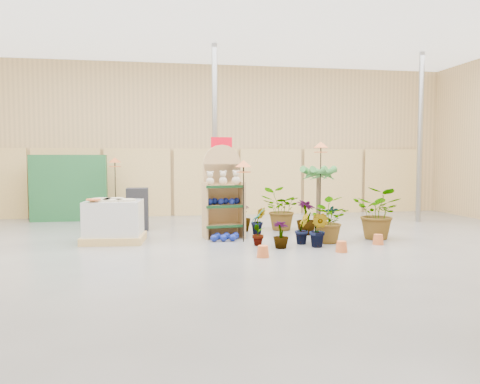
# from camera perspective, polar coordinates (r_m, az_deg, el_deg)

# --- Properties ---
(room) EXTENTS (15.20, 12.10, 4.70)m
(room) POSITION_cam_1_polar(r_m,az_deg,el_deg) (9.08, -1.27, 7.39)
(room) COLOR slate
(room) RESTS_ON ground
(display_shelf) EXTENTS (0.89, 0.63, 1.99)m
(display_shelf) POSITION_cam_1_polar(r_m,az_deg,el_deg) (10.08, -2.14, -0.37)
(display_shelf) COLOR tan
(display_shelf) RESTS_ON ground
(teddy_bears) EXTENTS (0.73, 0.19, 0.31)m
(teddy_bears) POSITION_cam_1_polar(r_m,az_deg,el_deg) (9.97, -1.96, 1.61)
(teddy_bears) COLOR beige
(teddy_bears) RESTS_ON display_shelf
(gazing_balls_shelf) EXTENTS (0.73, 0.25, 0.14)m
(gazing_balls_shelf) POSITION_cam_1_polar(r_m,az_deg,el_deg) (9.98, -2.06, -1.13)
(gazing_balls_shelf) COLOR navy
(gazing_balls_shelf) RESTS_ON display_shelf
(gazing_balls_floor) EXTENTS (0.63, 0.39, 0.15)m
(gazing_balls_floor) POSITION_cam_1_polar(r_m,az_deg,el_deg) (9.72, -1.84, -5.49)
(gazing_balls_floor) COLOR navy
(gazing_balls_floor) RESTS_ON ground
(pallet_stack) EXTENTS (1.28, 1.10, 0.89)m
(pallet_stack) POSITION_cam_1_polar(r_m,az_deg,el_deg) (9.82, -15.13, -3.46)
(pallet_stack) COLOR tan
(pallet_stack) RESTS_ON ground
(charcoal_planters) EXTENTS (0.80, 0.50, 1.00)m
(charcoal_planters) POSITION_cam_1_polar(r_m,az_deg,el_deg) (11.36, -12.87, -2.47)
(charcoal_planters) COLOR black
(charcoal_planters) RESTS_ON ground
(trellis_stock) EXTENTS (2.00, 0.30, 1.80)m
(trellis_stock) POSITION_cam_1_polar(r_m,az_deg,el_deg) (13.51, -20.14, 0.46)
(trellis_stock) COLOR #1F5C2F
(trellis_stock) RESTS_ON ground
(offer_sign) EXTENTS (0.50, 0.08, 2.20)m
(offer_sign) POSITION_cam_1_polar(r_m,az_deg,el_deg) (11.12, -2.27, 3.44)
(offer_sign) COLOR gray
(offer_sign) RESTS_ON ground
(bird_table_front) EXTENTS (0.34, 0.34, 1.66)m
(bird_table_front) POSITION_cam_1_polar(r_m,az_deg,el_deg) (9.43, 0.43, 3.15)
(bird_table_front) COLOR black
(bird_table_front) RESTS_ON ground
(bird_table_right) EXTENTS (0.34, 0.34, 2.08)m
(bird_table_right) POSITION_cam_1_polar(r_m,az_deg,el_deg) (10.92, 9.83, 5.30)
(bird_table_right) COLOR black
(bird_table_right) RESTS_ON ground
(bird_table_back) EXTENTS (0.34, 0.34, 1.73)m
(bird_table_back) POSITION_cam_1_polar(r_m,az_deg,el_deg) (12.65, -15.01, 3.53)
(bird_table_back) COLOR black
(bird_table_back) RESTS_ON ground
(palm) EXTENTS (0.70, 0.70, 1.62)m
(palm) POSITION_cam_1_polar(r_m,az_deg,el_deg) (11.25, 9.56, 2.41)
(palm) COLOR brown
(palm) RESTS_ON ground
(potted_plant_0) EXTENTS (0.36, 0.44, 0.72)m
(potted_plant_0) POSITION_cam_1_polar(r_m,az_deg,el_deg) (9.14, 2.18, -4.28)
(potted_plant_0) COLOR #378338
(potted_plant_0) RESTS_ON ground
(potted_plant_1) EXTENTS (0.39, 0.42, 0.60)m
(potted_plant_1) POSITION_cam_1_polar(r_m,az_deg,el_deg) (9.39, 7.55, -4.47)
(potted_plant_1) COLOR #378338
(potted_plant_1) RESTS_ON ground
(potted_plant_2) EXTENTS (0.92, 1.00, 0.91)m
(potted_plant_2) POSITION_cam_1_polar(r_m,az_deg,el_deg) (9.58, 10.43, -3.38)
(potted_plant_2) COLOR #378338
(potted_plant_2) RESTS_ON ground
(potted_plant_3) EXTENTS (0.61, 0.61, 0.78)m
(potted_plant_3) POSITION_cam_1_polar(r_m,az_deg,el_deg) (10.54, 8.10, -3.06)
(potted_plant_3) COLOR #378338
(potted_plant_3) RESTS_ON ground
(potted_plant_4) EXTENTS (0.34, 0.24, 0.62)m
(potted_plant_4) POSITION_cam_1_polar(r_m,az_deg,el_deg) (11.02, 11.04, -3.21)
(potted_plant_4) COLOR #378338
(potted_plant_4) RESTS_ON ground
(potted_plant_5) EXTENTS (0.35, 0.29, 0.61)m
(potted_plant_5) POSITION_cam_1_polar(r_m,az_deg,el_deg) (10.52, 2.27, -3.51)
(potted_plant_5) COLOR #378338
(potted_plant_5) RESTS_ON ground
(potted_plant_6) EXTENTS (1.07, 0.98, 1.01)m
(potted_plant_6) POSITION_cam_1_polar(r_m,az_deg,el_deg) (11.10, 4.85, -2.09)
(potted_plant_6) COLOR #378338
(potted_plant_6) RESTS_ON ground
(potted_plant_7) EXTENTS (0.39, 0.39, 0.53)m
(potted_plant_7) POSITION_cam_1_polar(r_m,az_deg,el_deg) (8.90, 5.00, -5.16)
(potted_plant_7) COLOR #378338
(potted_plant_7) RESTS_ON ground
(potted_plant_9) EXTENTS (0.47, 0.47, 0.67)m
(potted_plant_9) POSITION_cam_1_polar(r_m,az_deg,el_deg) (9.06, 9.59, -4.57)
(potted_plant_9) COLOR #378338
(potted_plant_9) RESTS_ON ground
(potted_plant_10) EXTENTS (1.32, 1.32, 1.11)m
(potted_plant_10) POSITION_cam_1_polar(r_m,az_deg,el_deg) (10.26, 16.58, -2.46)
(potted_plant_10) COLOR #378338
(potted_plant_10) RESTS_ON ground
(potted_plant_11) EXTENTS (0.56, 0.56, 0.74)m
(potted_plant_11) POSITION_cam_1_polar(r_m,az_deg,el_deg) (10.92, 0.24, -2.88)
(potted_plant_11) COLOR #378338
(potted_plant_11) RESTS_ON ground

